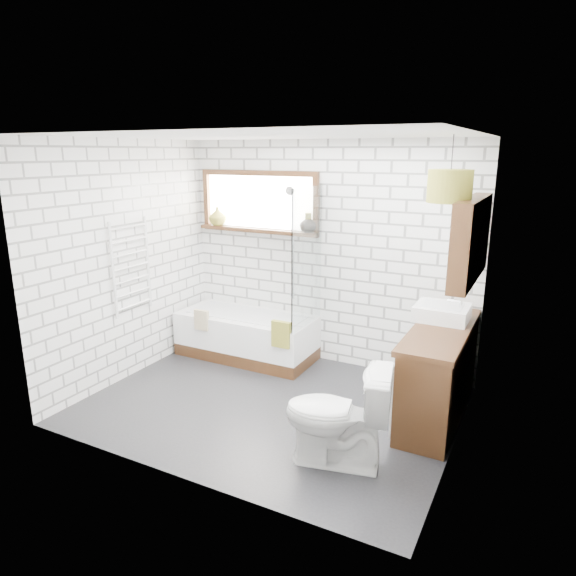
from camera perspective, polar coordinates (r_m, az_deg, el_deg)
The scene contains 22 objects.
floor at distance 5.08m, azimuth -2.02°, elevation -12.92°, with size 3.40×2.60×0.01m, color black.
ceiling at distance 4.50m, azimuth -2.32°, elevation 16.65°, with size 3.40×2.60×0.01m, color white.
wall_back at distance 5.78m, azimuth 4.24°, elevation 3.72°, with size 3.40×0.01×2.50m, color white.
wall_front at distance 3.60m, azimuth -12.46°, elevation -3.54°, with size 3.40×0.01×2.50m, color white.
wall_left at distance 5.65m, azimuth -17.40°, elevation 2.82°, with size 0.01×2.60×2.50m, color white.
wall_right at distance 4.10m, azimuth 19.09°, elevation -1.76°, with size 0.01×2.60×2.50m, color white.
window at distance 6.04m, azimuth -3.36°, elevation 9.50°, with size 1.52×0.16×0.68m, color black.
towel_radiator at distance 5.63m, azimuth -17.03°, elevation 2.29°, with size 0.06×0.52×1.00m, color white.
mirror_cabinet at distance 4.60m, azimuth 19.62°, elevation 5.08°, with size 0.16×1.20×0.70m, color black.
shower_riser at distance 5.88m, azimuth 0.49°, elevation 4.96°, with size 0.02×0.02×1.30m, color silver.
bathtub at distance 6.12m, azimuth -4.62°, elevation -5.29°, with size 1.61×0.71×0.52m, color white.
shower_screen at distance 5.47m, azimuth 2.16°, elevation 3.35°, with size 0.02×0.72×1.50m, color white.
towel_green at distance 5.44m, azimuth -0.77°, elevation -5.17°, with size 0.21×0.06×0.29m, color olive.
towel_beige at distance 5.97m, azimuth -9.58°, elevation -3.53°, with size 0.18×0.05×0.24m, color tan.
vanity at distance 4.92m, azimuth 16.43°, elevation -8.99°, with size 0.48×1.48×0.85m, color black.
basin at distance 4.99m, azimuth 16.74°, elevation -2.61°, with size 0.48×0.42×0.14m, color white.
tap at distance 4.95m, azimuth 18.60°, elevation -2.24°, with size 0.03×0.03×0.15m, color silver.
toilet at distance 4.07m, azimuth 5.44°, elevation -13.91°, with size 0.80×0.46×0.82m, color white.
vase_olive at distance 6.34m, azimuth -7.84°, elevation 7.74°, with size 0.21×0.21×0.22m, color olive.
vase_dark at distance 5.73m, azimuth 2.16°, elevation 7.01°, with size 0.19×0.19×0.20m, color black.
bottle at distance 5.73m, azimuth 2.16°, elevation 7.08°, with size 0.07×0.07×0.21m, color olive.
pendant at distance 4.39m, azimuth 17.54°, elevation 10.75°, with size 0.36×0.36×0.26m, color olive.
Camera 1 is at (2.22, -3.91, 2.37)m, focal length 32.00 mm.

